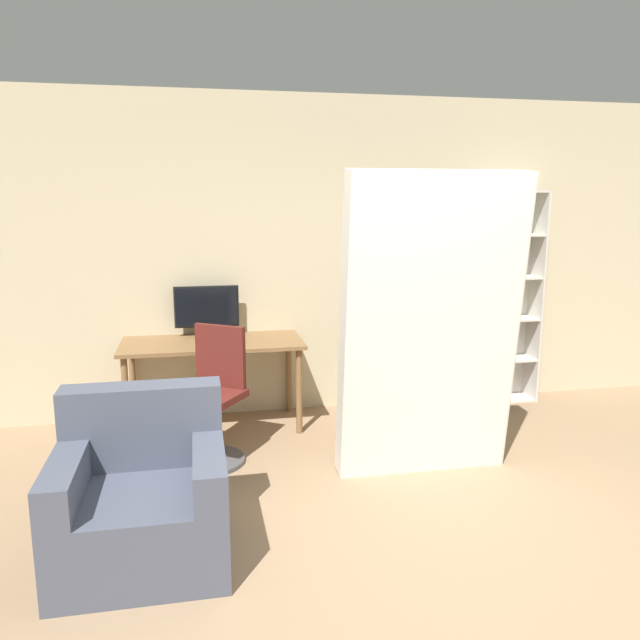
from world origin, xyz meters
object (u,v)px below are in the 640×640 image
object	(u,v)px
bookshelf	(497,300)
armchair	(142,497)
monitor	(207,309)
mattress_near	(431,328)
office_chair	(211,407)

from	to	relation	value
bookshelf	armchair	xyz separation A→B (m)	(-2.99, -2.04, -0.62)
monitor	mattress_near	xyz separation A→B (m)	(1.41, -1.39, 0.07)
office_chair	bookshelf	size ratio (longest dim) A/B	0.50
armchair	monitor	bearing A→B (deg)	78.91
bookshelf	mattress_near	size ratio (longest dim) A/B	0.95
office_chair	armchair	bearing A→B (deg)	-108.52
office_chair	bookshelf	xyz separation A→B (m)	(2.61, 0.89, 0.54)
monitor	armchair	bearing A→B (deg)	-101.09
office_chair	bookshelf	bearing A→B (deg)	18.76
bookshelf	armchair	world-z (taller)	bookshelf
monitor	bookshelf	distance (m)	2.59
office_chair	armchair	size ratio (longest dim) A/B	1.13
mattress_near	armchair	world-z (taller)	mattress_near
office_chair	armchair	world-z (taller)	office_chair
monitor	armchair	xyz separation A→B (m)	(-0.40, -2.03, -0.63)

